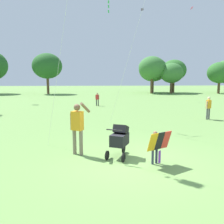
% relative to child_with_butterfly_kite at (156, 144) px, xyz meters
% --- Properties ---
extents(ground_plane, '(120.00, 120.00, 0.00)m').
position_rel_child_with_butterfly_kite_xyz_m(ground_plane, '(-0.52, 0.17, -0.60)').
color(ground_plane, '#668E47').
extents(treeline_distant, '(41.40, 6.74, 6.32)m').
position_rel_child_with_butterfly_kite_xyz_m(treeline_distant, '(2.30, 29.58, 3.07)').
color(treeline_distant, brown).
rests_on(treeline_distant, ground).
extents(child_with_butterfly_kite, '(0.75, 0.53, 0.98)m').
position_rel_child_with_butterfly_kite_xyz_m(child_with_butterfly_kite, '(0.00, 0.00, 0.00)').
color(child_with_butterfly_kite, '#33384C').
rests_on(child_with_butterfly_kite, ground).
extents(person_adult_flyer, '(0.65, 0.47, 1.71)m').
position_rel_child_with_butterfly_kite_xyz_m(person_adult_flyer, '(-2.29, 1.01, 0.39)').
color(person_adult_flyer, '#7F705B').
rests_on(person_adult_flyer, ground).
extents(stroller, '(0.81, 1.11, 1.03)m').
position_rel_child_with_butterfly_kite_xyz_m(stroller, '(-0.97, 0.71, 0.00)').
color(stroller, black).
rests_on(stroller, ground).
extents(person_couple_left, '(0.33, 0.25, 1.13)m').
position_rel_child_with_butterfly_kite_xyz_m(person_couple_left, '(-1.66, 13.80, 0.06)').
color(person_couple_left, '#232328').
rests_on(person_couple_left, ground).
extents(person_kid_running, '(0.37, 0.30, 1.34)m').
position_rel_child_with_butterfly_kite_xyz_m(person_kid_running, '(4.84, 6.86, 0.18)').
color(person_kid_running, '#4C4C51').
rests_on(person_kid_running, ground).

